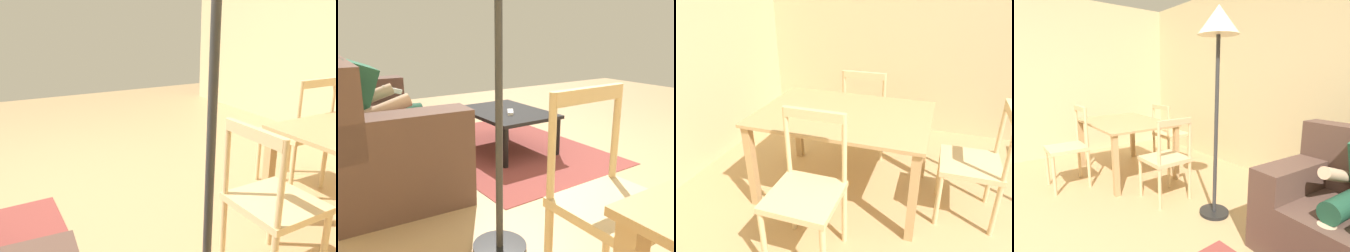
% 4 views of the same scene
% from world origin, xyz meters
% --- Properties ---
extents(wall_back, '(6.21, 0.12, 2.53)m').
position_xyz_m(wall_back, '(0.00, 2.89, 1.26)').
color(wall_back, '#D1BC8C').
rests_on(wall_back, ground_plane).
extents(dining_table, '(1.32, 0.91, 0.71)m').
position_xyz_m(dining_table, '(-1.67, 1.39, 0.61)').
color(dining_table, tan).
rests_on(dining_table, ground_plane).
extents(dining_chair_near_wall, '(0.43, 0.43, 0.89)m').
position_xyz_m(dining_chair_near_wall, '(-1.67, 2.11, 0.44)').
color(dining_chair_near_wall, '#D1B27F').
rests_on(dining_chair_near_wall, ground_plane).
extents(dining_chair_facing_couch, '(0.43, 0.43, 0.89)m').
position_xyz_m(dining_chair_facing_couch, '(-0.68, 1.39, 0.44)').
color(dining_chair_facing_couch, '#D1B27F').
rests_on(dining_chair_facing_couch, ground_plane).
extents(dining_chair_by_doorway, '(0.42, 0.42, 0.95)m').
position_xyz_m(dining_chair_by_doorway, '(-1.67, 0.66, 0.47)').
color(dining_chair_by_doorway, '#D1B27F').
rests_on(dining_chair_by_doorway, ground_plane).
extents(floor_lamp, '(0.36, 0.36, 1.89)m').
position_xyz_m(floor_lamp, '(-0.14, 1.57, 1.60)').
color(floor_lamp, black).
rests_on(floor_lamp, ground_plane).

